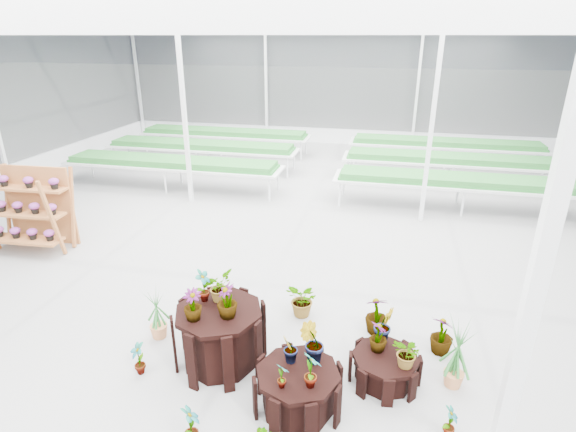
% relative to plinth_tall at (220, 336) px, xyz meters
% --- Properties ---
extents(ground_plane, '(24.00, 24.00, 0.00)m').
position_rel_plinth_tall_xyz_m(ground_plane, '(-0.07, 1.88, -0.42)').
color(ground_plane, gray).
rests_on(ground_plane, ground).
extents(greenhouse_shell, '(18.00, 24.00, 4.50)m').
position_rel_plinth_tall_xyz_m(greenhouse_shell, '(-0.07, 1.88, 1.83)').
color(greenhouse_shell, white).
rests_on(greenhouse_shell, ground).
extents(steel_frame, '(18.00, 24.00, 4.50)m').
position_rel_plinth_tall_xyz_m(steel_frame, '(-0.07, 1.88, 1.83)').
color(steel_frame, silver).
rests_on(steel_frame, ground).
extents(nursery_benches, '(16.00, 7.00, 0.84)m').
position_rel_plinth_tall_xyz_m(nursery_benches, '(-0.07, 9.08, 0.00)').
color(nursery_benches, silver).
rests_on(nursery_benches, ground).
extents(plinth_tall, '(1.49, 1.49, 0.83)m').
position_rel_plinth_tall_xyz_m(plinth_tall, '(0.00, 0.00, 0.00)').
color(plinth_tall, black).
rests_on(plinth_tall, ground).
extents(plinth_mid, '(1.31, 1.31, 0.55)m').
position_rel_plinth_tall_xyz_m(plinth_mid, '(1.20, -0.60, -0.14)').
color(plinth_mid, black).
rests_on(plinth_mid, ground).
extents(plinth_low, '(0.99, 0.99, 0.40)m').
position_rel_plinth_tall_xyz_m(plinth_low, '(2.20, 0.10, -0.22)').
color(plinth_low, black).
rests_on(plinth_low, ground).
extents(shelf_rack, '(1.66, 0.95, 1.71)m').
position_rel_plinth_tall_xyz_m(shelf_rack, '(-5.07, 2.47, 0.44)').
color(shelf_rack, '#98582B').
rests_on(shelf_rack, ground).
extents(nursery_plants, '(4.57, 3.33, 1.31)m').
position_rel_plinth_tall_xyz_m(nursery_plants, '(1.18, 0.24, 0.09)').
color(nursery_plants, '#27682C').
rests_on(nursery_plants, ground).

